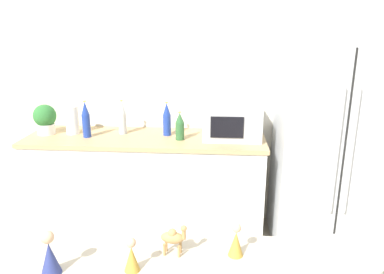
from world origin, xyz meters
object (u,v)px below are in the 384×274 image
(fruit_bowl, at_px, (349,258))
(wise_man_figurine_purple, at_px, (50,256))
(wise_man_figurine_crimson, at_px, (236,242))
(back_bottle_3, at_px, (180,126))
(potted_plant, at_px, (45,119))
(back_bottle_2, at_px, (86,120))
(camel_figurine, at_px, (173,237))
(refrigerator, at_px, (330,148))
(microwave, at_px, (232,122))
(paper_towel_roll, at_px, (72,120))
(back_bottle_1, at_px, (122,118))
(wise_man_figurine_blue, at_px, (132,257))
(back_bottle_0, at_px, (167,119))

(fruit_bowl, height_order, wise_man_figurine_purple, wise_man_figurine_purple)
(wise_man_figurine_purple, bearing_deg, wise_man_figurine_crimson, 13.78)
(back_bottle_3, bearing_deg, potted_plant, 176.36)
(back_bottle_2, distance_m, camel_figurine, 2.02)
(wise_man_figurine_purple, bearing_deg, potted_plant, 115.67)
(refrigerator, height_order, microwave, refrigerator)
(paper_towel_roll, relative_size, wise_man_figurine_purple, 1.49)
(refrigerator, xyz_separation_m, back_bottle_1, (-1.75, 0.13, 0.19))
(paper_towel_roll, distance_m, camel_figurine, 2.18)
(potted_plant, height_order, wise_man_figurine_blue, potted_plant)
(back_bottle_3, height_order, camel_figurine, back_bottle_3)
(potted_plant, bearing_deg, refrigerator, -1.73)
(refrigerator, xyz_separation_m, potted_plant, (-2.42, 0.07, 0.18))
(potted_plant, relative_size, back_bottle_0, 0.89)
(camel_figurine, height_order, wise_man_figurine_blue, wise_man_figurine_blue)
(paper_towel_roll, relative_size, back_bottle_3, 1.03)
(back_bottle_3, bearing_deg, back_bottle_0, 136.12)
(back_bottle_1, bearing_deg, wise_man_figurine_purple, -82.15)
(potted_plant, distance_m, fruit_bowl, 2.73)
(back_bottle_1, relative_size, wise_man_figurine_blue, 2.30)
(camel_figurine, bearing_deg, back_bottle_2, 118.83)
(back_bottle_2, relative_size, back_bottle_3, 1.32)
(camel_figurine, relative_size, wise_man_figurine_blue, 0.98)
(potted_plant, relative_size, wise_man_figurine_purple, 1.59)
(potted_plant, height_order, paper_towel_roll, potted_plant)
(refrigerator, xyz_separation_m, microwave, (-0.80, 0.08, 0.19))
(back_bottle_0, height_order, wise_man_figurine_blue, back_bottle_0)
(back_bottle_3, distance_m, wise_man_figurine_crimson, 1.79)
(microwave, height_order, back_bottle_2, back_bottle_2)
(wise_man_figurine_blue, bearing_deg, back_bottle_1, 105.60)
(fruit_bowl, relative_size, camel_figurine, 1.93)
(potted_plant, bearing_deg, wise_man_figurine_purple, -64.33)
(wise_man_figurine_crimson, bearing_deg, microwave, 89.19)
(wise_man_figurine_purple, bearing_deg, back_bottle_3, 82.81)
(potted_plant, distance_m, microwave, 1.62)
(back_bottle_0, height_order, camel_figurine, back_bottle_0)
(microwave, bearing_deg, back_bottle_0, 176.50)
(back_bottle_2, height_order, fruit_bowl, back_bottle_2)
(wise_man_figurine_crimson, bearing_deg, paper_towel_roll, 126.47)
(microwave, xyz_separation_m, back_bottle_1, (-0.95, 0.05, 0.00))
(back_bottle_0, bearing_deg, wise_man_figurine_purple, -93.22)
(paper_towel_roll, xyz_separation_m, back_bottle_3, (0.96, -0.10, -0.01))
(microwave, bearing_deg, potted_plant, -179.60)
(paper_towel_roll, relative_size, back_bottle_1, 0.82)
(refrigerator, xyz_separation_m, paper_towel_roll, (-2.19, 0.10, 0.17))
(camel_figurine, bearing_deg, wise_man_figurine_purple, -160.44)
(microwave, relative_size, fruit_bowl, 1.96)
(potted_plant, distance_m, wise_man_figurine_crimson, 2.42)
(back_bottle_2, height_order, wise_man_figurine_purple, back_bottle_2)
(refrigerator, xyz_separation_m, back_bottle_3, (-1.23, -0.00, 0.16))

